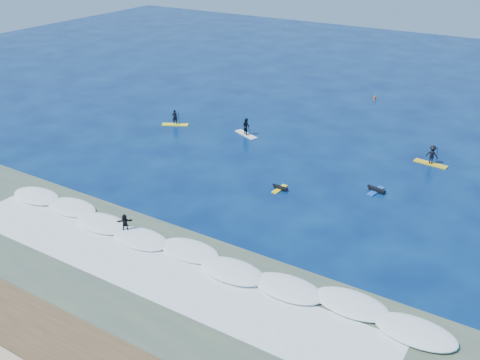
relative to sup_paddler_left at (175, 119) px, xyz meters
The scene contains 12 objects.
ground 18.94m from the sup_paddler_left, 32.34° to the right, with size 160.00×160.00×0.00m, color #031443.
wet_sand_strip 35.45m from the sup_paddler_left, 63.17° to the right, with size 90.00×5.00×0.08m, color #473321.
shallow_water 28.96m from the sup_paddler_left, 56.46° to the right, with size 90.00×13.00×0.01m, color #3B5143.
breaking_wave 25.72m from the sup_paddler_left, 51.53° to the right, with size 40.00×6.00×0.30m, color white.
whitewater 28.13m from the sup_paddler_left, 55.33° to the right, with size 34.00×5.00×0.02m, color silver.
sup_paddler_left is the anchor object (origin of this frame).
sup_paddler_center 8.70m from the sup_paddler_left, 10.95° to the left, with size 3.23×1.98×2.23m.
sup_paddler_right 28.09m from the sup_paddler_left, ahead, with size 3.24×1.11×2.23m.
prone_paddler_near 19.57m from the sup_paddler_left, 24.08° to the right, with size 1.50×1.92×0.39m.
prone_paddler_far 25.46m from the sup_paddler_left, ahead, with size 1.74×2.25×0.46m.
wave_surfer 23.35m from the sup_paddler_left, 61.05° to the right, with size 1.79×1.73×1.41m.
marker_buoy 26.71m from the sup_paddler_left, 52.26° to the left, with size 0.30×0.30×0.72m.
Camera 1 is at (20.91, -35.06, 21.48)m, focal length 40.00 mm.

